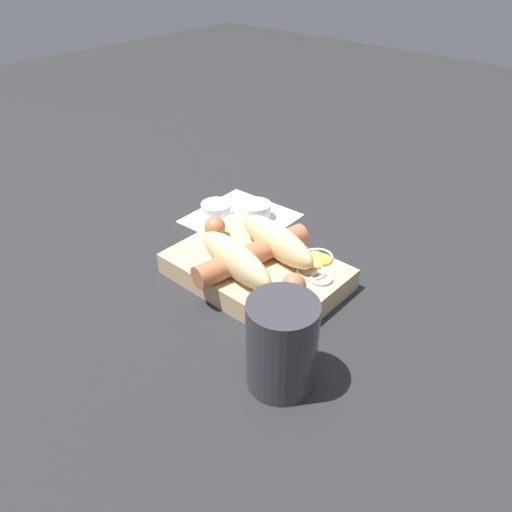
# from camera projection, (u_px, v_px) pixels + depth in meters

# --- Properties ---
(ground_plane) EXTENTS (3.00, 3.00, 0.00)m
(ground_plane) POSITION_uv_depth(u_px,v_px,m) (256.00, 280.00, 0.71)
(ground_plane) COLOR #232326
(food_tray) EXTENTS (0.24, 0.16, 0.03)m
(food_tray) POSITION_uv_depth(u_px,v_px,m) (256.00, 271.00, 0.70)
(food_tray) COLOR tan
(food_tray) RESTS_ON ground_plane
(bread_roll) EXTENTS (0.16, 0.13, 0.05)m
(bread_roll) POSITION_uv_depth(u_px,v_px,m) (256.00, 250.00, 0.67)
(bread_roll) COLOR #DBBC84
(bread_roll) RESTS_ON food_tray
(sausage) EXTENTS (0.21, 0.18, 0.03)m
(sausage) POSITION_uv_depth(u_px,v_px,m) (251.00, 254.00, 0.68)
(sausage) COLOR #B26642
(sausage) RESTS_ON food_tray
(pickled_veggies) EXTENTS (0.07, 0.08, 0.00)m
(pickled_veggies) POSITION_uv_depth(u_px,v_px,m) (316.00, 265.00, 0.68)
(pickled_veggies) COLOR #F99E4C
(pickled_veggies) RESTS_ON food_tray
(napkin) EXTENTS (0.16, 0.16, 0.00)m
(napkin) POSITION_uv_depth(u_px,v_px,m) (241.00, 218.00, 0.85)
(napkin) COLOR white
(napkin) RESTS_ON ground_plane
(condiment_cup_near) EXTENTS (0.05, 0.05, 0.03)m
(condiment_cup_near) POSITION_uv_depth(u_px,v_px,m) (256.00, 212.00, 0.85)
(condiment_cup_near) COLOR silver
(condiment_cup_near) RESTS_ON ground_plane
(condiment_cup_far) EXTENTS (0.05, 0.05, 0.03)m
(condiment_cup_far) POSITION_uv_depth(u_px,v_px,m) (216.00, 212.00, 0.85)
(condiment_cup_far) COLOR silver
(condiment_cup_far) RESTS_ON ground_plane
(drink_glass) EXTENTS (0.08, 0.08, 0.11)m
(drink_glass) POSITION_uv_depth(u_px,v_px,m) (282.00, 344.00, 0.53)
(drink_glass) COLOR #333338
(drink_glass) RESTS_ON ground_plane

